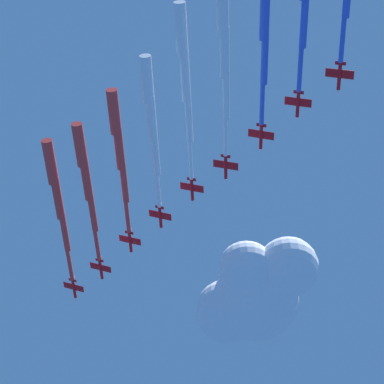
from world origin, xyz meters
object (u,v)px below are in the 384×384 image
Objects in this scene: jet_starboard_mid at (185,75)px; jet_port_outer at (224,51)px; jet_port_mid at (151,118)px; jet_lead at (57,197)px; jet_starboard_outer at (264,12)px; jet_port_inner at (86,179)px; jet_starboard_inner at (119,148)px.

jet_starboard_mid is 14.42m from jet_port_outer.
jet_port_outer is (30.08, -7.38, -1.69)m from jet_port_mid.
jet_port_mid is 31.02m from jet_port_outer.
jet_starboard_mid is at bearing -13.42° from jet_lead.
jet_starboard_mid is at bearing 170.47° from jet_starboard_outer.
jet_port_outer is (14.09, -1.18, -2.87)m from jet_starboard_mid.
jet_lead is at bearing 174.54° from jet_port_inner.
jet_port_outer is at bearing 166.20° from jet_starboard_outer.
jet_port_outer is at bearing -13.79° from jet_port_mid.
jet_starboard_inner reaches higher than jet_port_outer.
jet_port_inner is at bearing 166.73° from jet_starboard_outer.
jet_starboard_outer reaches higher than jet_port_inner.
jet_starboard_inner is 15.01m from jet_port_mid.
jet_starboard_inner is 45.99m from jet_port_outer.
jet_lead reaches higher than jet_port_outer.
jet_starboard_mid is at bearing -17.54° from jet_starboard_inner.
jet_port_inner is 0.98× the size of jet_port_outer.
jet_port_mid reaches higher than jet_port_inner.
jet_lead is 1.05× the size of jet_port_mid.
jet_starboard_inner is at bearing -8.73° from jet_lead.
jet_port_inner is 30.25m from jet_port_mid.
jet_starboard_mid is at bearing -15.63° from jet_port_inner.
jet_starboard_inner is 0.99× the size of jet_port_mid.
jet_lead is 1.06× the size of jet_starboard_inner.
jet_starboard_inner is 0.92× the size of jet_starboard_mid.
jet_port_inner is 47.31m from jet_starboard_mid.
jet_starboard_mid reaches higher than jet_starboard_inner.
jet_starboard_inner is (14.82, -3.03, 2.33)m from jet_port_inner.
jet_lead is 1.05× the size of jet_port_inner.
jet_starboard_outer is at bearing -13.80° from jet_port_mid.
jet_starboard_outer is at bearing -13.27° from jet_port_inner.
jet_port_outer is 0.99× the size of jet_starboard_outer.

